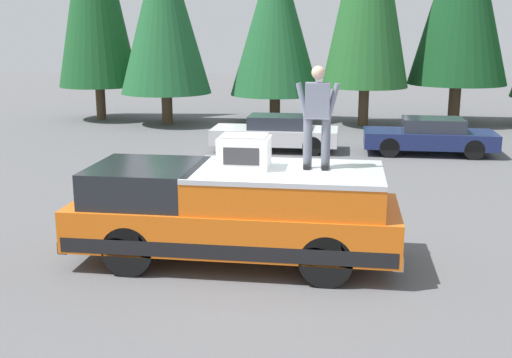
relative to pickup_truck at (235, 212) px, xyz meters
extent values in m
plane|color=#565659|center=(0.01, -0.41, -0.87)|extent=(90.00, 90.00, 0.00)
cube|color=orange|center=(0.00, 0.01, -0.17)|extent=(2.00, 5.50, 0.70)
cube|color=black|center=(0.00, 0.01, -0.37)|extent=(2.01, 5.39, 0.24)
cube|color=black|center=(0.00, 1.52, 0.48)|extent=(1.84, 1.87, 0.60)
cube|color=orange|center=(0.00, -0.87, 0.44)|extent=(1.92, 3.19, 0.52)
cube|color=#B7BABF|center=(0.00, -0.87, 0.74)|extent=(1.94, 3.19, 0.08)
cube|color=#232326|center=(0.00, 2.70, -0.44)|extent=(1.96, 0.16, 0.20)
cube|color=#B2B5BA|center=(0.00, -2.68, -0.44)|extent=(1.96, 0.16, 0.20)
cylinder|color=black|center=(-0.85, 1.60, -0.45)|extent=(0.30, 0.84, 0.84)
cylinder|color=black|center=(0.85, 1.60, -0.45)|extent=(0.30, 0.84, 0.84)
cylinder|color=black|center=(-0.85, -1.59, -0.45)|extent=(0.30, 0.84, 0.84)
cylinder|color=black|center=(0.85, -1.59, -0.45)|extent=(0.30, 0.84, 0.84)
cube|color=white|center=(0.02, -0.16, 1.04)|extent=(0.64, 0.84, 0.52)
cube|color=#2D2D30|center=(-0.30, -0.16, 1.04)|extent=(0.01, 0.59, 0.29)
cube|color=#99999E|center=(0.02, -0.16, 1.32)|extent=(0.58, 0.76, 0.04)
cylinder|color=#4C515B|center=(0.16, -1.51, 1.20)|extent=(0.15, 0.15, 0.84)
cube|color=black|center=(0.12, -1.51, 0.82)|extent=(0.26, 0.11, 0.08)
cylinder|color=#4C515B|center=(0.16, -1.21, 1.20)|extent=(0.15, 0.15, 0.84)
cube|color=black|center=(0.12, -1.21, 0.82)|extent=(0.26, 0.11, 0.08)
cube|color=gray|center=(0.16, -1.36, 1.91)|extent=(0.24, 0.40, 0.58)
sphere|color=beige|center=(0.16, -1.36, 2.36)|extent=(0.22, 0.22, 0.22)
cylinder|color=gray|center=(0.13, -1.60, 1.91)|extent=(0.09, 0.23, 0.58)
cylinder|color=gray|center=(0.13, -1.11, 1.91)|extent=(0.09, 0.23, 0.58)
cube|color=navy|center=(10.29, -4.47, -0.38)|extent=(1.64, 4.10, 0.50)
cube|color=#282D38|center=(10.29, -4.57, 0.08)|extent=(1.31, 1.89, 0.42)
cylinder|color=black|center=(9.57, -3.20, -0.56)|extent=(0.20, 0.62, 0.62)
cylinder|color=black|center=(11.01, -3.20, -0.56)|extent=(0.20, 0.62, 0.62)
cylinder|color=black|center=(9.57, -5.74, -0.56)|extent=(0.20, 0.62, 0.62)
cylinder|color=black|center=(11.01, -5.74, -0.56)|extent=(0.20, 0.62, 0.62)
cube|color=silver|center=(10.23, 0.48, -0.38)|extent=(1.64, 4.10, 0.50)
cube|color=#282D38|center=(10.23, 0.38, 0.08)|extent=(1.31, 1.89, 0.42)
cylinder|color=black|center=(9.51, 1.75, -0.56)|extent=(0.20, 0.62, 0.62)
cylinder|color=black|center=(10.95, 1.75, -0.56)|extent=(0.20, 0.62, 0.62)
cylinder|color=black|center=(9.51, -0.79, -0.56)|extent=(0.20, 0.62, 0.62)
cylinder|color=black|center=(10.95, -0.79, -0.56)|extent=(0.20, 0.62, 0.62)
cylinder|color=#4C3826|center=(17.28, -6.31, -0.04)|extent=(0.48, 0.48, 1.66)
cylinder|color=#4C3826|center=(16.24, -2.52, -0.08)|extent=(0.42, 0.42, 1.59)
cylinder|color=#4C3826|center=(16.84, 1.23, -0.29)|extent=(0.46, 0.46, 1.16)
cone|color=#1E562D|center=(16.84, 1.23, 3.48)|extent=(3.80, 3.80, 6.40)
cylinder|color=#4C3826|center=(15.43, 5.61, -0.22)|extent=(0.45, 0.45, 1.31)
cone|color=#1E562D|center=(15.43, 5.61, 3.76)|extent=(3.73, 3.73, 6.66)
cylinder|color=#4C3826|center=(16.44, 8.92, -0.14)|extent=(0.41, 0.41, 1.46)
camera|label=1|loc=(-10.16, -1.82, 3.05)|focal=44.31mm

